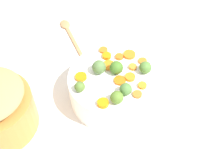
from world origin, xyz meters
name	(u,v)px	position (x,y,z in m)	size (l,w,h in m)	color
tabletop	(115,85)	(0.00, 0.00, 0.01)	(2.40, 2.40, 0.02)	white
serving_bowl_carrots	(112,87)	(-0.01, -0.06, 0.07)	(0.28, 0.28, 0.10)	white
carrot_slice_0	(118,57)	(0.01, 0.02, 0.13)	(0.03, 0.03, 0.01)	orange
carrot_slice_1	(106,56)	(-0.03, 0.03, 0.13)	(0.03, 0.03, 0.01)	orange
carrot_slice_2	(102,50)	(-0.04, 0.06, 0.13)	(0.03, 0.03, 0.01)	orange
carrot_slice_3	(142,85)	(0.08, -0.10, 0.13)	(0.03, 0.03, 0.01)	orange
carrot_slice_4	(132,67)	(0.05, -0.02, 0.13)	(0.03, 0.03, 0.01)	orange
carrot_slice_5	(108,65)	(-0.02, -0.01, 0.13)	(0.04, 0.04, 0.01)	orange
carrot_slice_6	(128,55)	(0.04, 0.03, 0.13)	(0.04, 0.04, 0.01)	orange
carrot_slice_7	(102,103)	(-0.04, -0.16, 0.13)	(0.03, 0.03, 0.01)	orange
carrot_slice_8	(80,77)	(-0.11, -0.06, 0.13)	(0.04, 0.04, 0.01)	orange
carrot_slice_9	(119,80)	(0.01, -0.08, 0.13)	(0.04, 0.04, 0.01)	orange
carrot_slice_10	(142,61)	(0.09, 0.01, 0.13)	(0.03, 0.03, 0.01)	orange
carrot_slice_11	(129,77)	(0.04, -0.06, 0.13)	(0.03, 0.03, 0.01)	orange
carrot_slice_12	(137,94)	(0.06, -0.13, 0.13)	(0.03, 0.03, 0.01)	orange
brussels_sprout_0	(79,87)	(-0.11, -0.11, 0.14)	(0.03, 0.03, 0.03)	#567832
brussels_sprout_1	(116,68)	(0.00, -0.04, 0.14)	(0.04, 0.04, 0.04)	#457527
brussels_sprout_2	(125,89)	(0.03, -0.12, 0.14)	(0.04, 0.04, 0.04)	#4F7C3B
brussels_sprout_3	(115,97)	(0.00, -0.15, 0.14)	(0.04, 0.04, 0.04)	#587E2C
brussels_sprout_4	(98,67)	(-0.05, -0.04, 0.14)	(0.04, 0.04, 0.04)	#567B41
brussels_sprout_5	(144,67)	(0.09, -0.04, 0.14)	(0.04, 0.04, 0.04)	#528037
wooden_spoon	(69,33)	(-0.18, 0.26, 0.03)	(0.14, 0.26, 0.01)	tan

